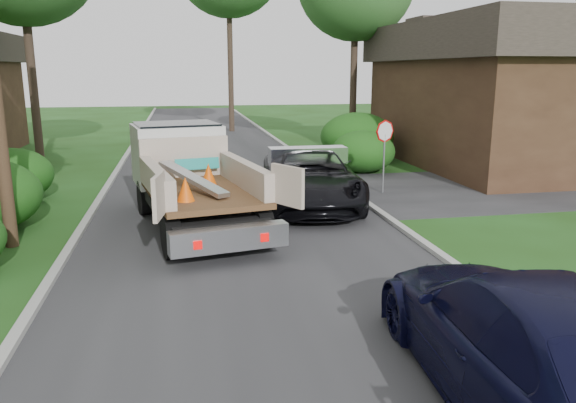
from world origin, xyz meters
The scene contains 13 objects.
ground centered at (0.00, 0.00, 0.00)m, with size 120.00×120.00×0.00m, color #1D3F12.
road centered at (0.00, 10.00, 0.00)m, with size 8.00×90.00×0.02m, color #28282B.
side_street centered at (12.00, 9.00, 0.01)m, with size 16.00×7.00×0.02m, color #28282B.
curb_left centered at (-4.10, 10.00, 0.06)m, with size 0.20×90.00×0.12m, color #9E9E99.
curb_right centered at (4.10, 10.00, 0.06)m, with size 0.20×90.00×0.12m, color #9E9E99.
stop_sign centered at (5.20, 9.00, 1.78)m, with size 0.71×0.32×2.48m.
house_right centered at (13.00, 14.00, 3.16)m, with size 9.72×12.96×6.20m.
hedge_left_c centered at (-6.80, 10.00, 0.85)m, with size 2.60×2.60×1.70m, color #0E3E0E.
hedge_right_a centered at (5.80, 13.00, 0.85)m, with size 2.60×2.60×1.70m, color #0E3E0E.
hedge_right_b centered at (6.50, 16.00, 1.10)m, with size 3.38×3.38×2.21m, color #0E3E0E.
flatbed_truck centered at (-1.35, 6.79, 1.40)m, with size 4.04×7.19×2.58m.
black_pickup centered at (2.40, 7.81, 0.85)m, with size 2.83×6.13×1.70m, color black.
navy_suv centered at (2.60, -3.10, 0.86)m, with size 2.41×5.92×1.72m, color black.
Camera 1 is at (-1.46, -8.71, 4.05)m, focal length 35.00 mm.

